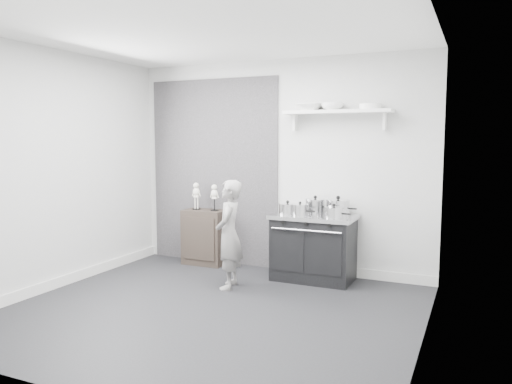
% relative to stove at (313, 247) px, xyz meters
% --- Properties ---
extents(ground, '(4.00, 4.00, 0.00)m').
position_rel_stove_xyz_m(ground, '(-0.59, -1.48, -0.40)').
color(ground, black).
rests_on(ground, ground).
extents(room_shell, '(4.02, 3.62, 2.71)m').
position_rel_stove_xyz_m(room_shell, '(-0.68, -1.33, 1.24)').
color(room_shell, beige).
rests_on(room_shell, ground).
extents(wall_shelf, '(1.30, 0.26, 0.24)m').
position_rel_stove_xyz_m(wall_shelf, '(0.21, 0.20, 1.61)').
color(wall_shelf, white).
rests_on(wall_shelf, room_shell).
extents(stove, '(0.99, 0.62, 0.80)m').
position_rel_stove_xyz_m(stove, '(0.00, 0.00, 0.00)').
color(stove, black).
rests_on(stove, ground).
extents(side_cabinet, '(0.57, 0.33, 0.74)m').
position_rel_stove_xyz_m(side_cabinet, '(-1.58, 0.13, -0.03)').
color(side_cabinet, black).
rests_on(side_cabinet, ground).
extents(child, '(0.40, 0.51, 1.24)m').
position_rel_stove_xyz_m(child, '(-0.78, -0.71, 0.22)').
color(child, gray).
rests_on(child, ground).
extents(pot_front_left, '(0.30, 0.22, 0.17)m').
position_rel_stove_xyz_m(pot_front_left, '(-0.30, -0.10, 0.46)').
color(pot_front_left, silver).
rests_on(pot_front_left, stove).
extents(pot_back_left, '(0.33, 0.24, 0.22)m').
position_rel_stove_xyz_m(pot_back_left, '(-0.03, 0.14, 0.48)').
color(pot_back_left, silver).
rests_on(pot_back_left, stove).
extents(pot_back_right, '(0.37, 0.28, 0.23)m').
position_rel_stove_xyz_m(pot_back_right, '(0.26, 0.11, 0.49)').
color(pot_back_right, silver).
rests_on(pot_back_right, stove).
extents(pot_front_right, '(0.31, 0.22, 0.17)m').
position_rel_stove_xyz_m(pot_front_right, '(0.29, -0.15, 0.46)').
color(pot_front_right, silver).
rests_on(pot_front_right, stove).
extents(pot_front_center, '(0.28, 0.19, 0.17)m').
position_rel_stove_xyz_m(pot_front_center, '(-0.12, -0.15, 0.46)').
color(pot_front_center, silver).
rests_on(pot_front_center, stove).
extents(skeleton_full, '(0.12, 0.08, 0.42)m').
position_rel_stove_xyz_m(skeleton_full, '(-1.71, 0.13, 0.55)').
color(skeleton_full, beige).
rests_on(skeleton_full, side_cabinet).
extents(skeleton_torso, '(0.11, 0.07, 0.41)m').
position_rel_stove_xyz_m(skeleton_torso, '(-1.43, 0.13, 0.54)').
color(skeleton_torso, beige).
rests_on(skeleton_torso, side_cabinet).
extents(bowl_large, '(0.33, 0.33, 0.08)m').
position_rel_stove_xyz_m(bowl_large, '(-0.14, 0.19, 1.68)').
color(bowl_large, white).
rests_on(bowl_large, wall_shelf).
extents(bowl_small, '(0.27, 0.27, 0.08)m').
position_rel_stove_xyz_m(bowl_small, '(0.15, 0.19, 1.68)').
color(bowl_small, white).
rests_on(bowl_small, wall_shelf).
extents(plate_stack, '(0.26, 0.26, 0.06)m').
position_rel_stove_xyz_m(plate_stack, '(0.60, 0.19, 1.67)').
color(plate_stack, white).
rests_on(plate_stack, wall_shelf).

